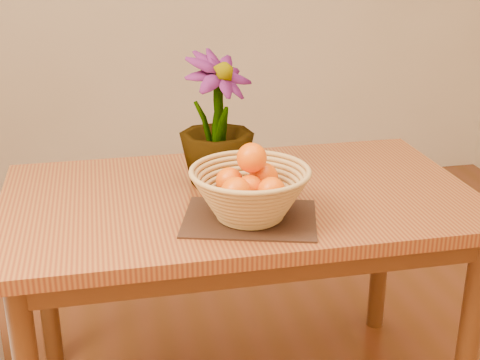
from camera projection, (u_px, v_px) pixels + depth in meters
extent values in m
cube|color=brown|center=(240.00, 199.00, 2.00)|extent=(1.40, 0.80, 0.04)
cube|color=#4E2A12|center=(240.00, 218.00, 2.02)|extent=(1.28, 0.68, 0.08)
cylinder|color=#4E2A12|center=(468.00, 341.00, 1.96)|extent=(0.06, 0.06, 0.71)
cylinder|color=#4E2A12|center=(46.00, 278.00, 2.31)|extent=(0.06, 0.06, 0.71)
cylinder|color=#4E2A12|center=(381.00, 245.00, 2.55)|extent=(0.06, 0.06, 0.71)
cube|color=#341B12|center=(250.00, 218.00, 1.82)|extent=(0.42, 0.36, 0.01)
cylinder|color=tan|center=(250.00, 216.00, 1.82)|extent=(0.17, 0.17, 0.01)
sphere|color=#ED6003|center=(250.00, 187.00, 1.78)|extent=(0.07, 0.07, 0.07)
sphere|color=#ED6003|center=(263.00, 177.00, 1.83)|extent=(0.08, 0.08, 0.08)
sphere|color=#ED6003|center=(229.00, 181.00, 1.82)|extent=(0.07, 0.07, 0.07)
sphere|color=#ED6003|center=(236.00, 193.00, 1.73)|extent=(0.08, 0.08, 0.08)
sphere|color=#ED6003|center=(272.00, 191.00, 1.75)|extent=(0.07, 0.07, 0.07)
sphere|color=#ED6003|center=(252.00, 158.00, 1.79)|extent=(0.08, 0.08, 0.08)
imported|color=#194B15|center=(217.00, 120.00, 2.00)|extent=(0.32, 0.32, 0.40)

